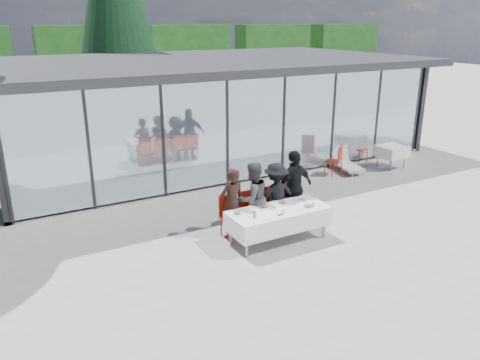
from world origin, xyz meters
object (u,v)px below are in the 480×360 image
diner_b (253,198)px  diner_d (294,188)px  plate_b (265,207)px  spare_table_right (392,152)px  folded_eyeglasses (281,215)px  diner_chair_a (230,214)px  diner_chair_b (250,209)px  plate_d (302,199)px  lounger (345,162)px  dining_table (278,218)px  diner_chair_d (291,201)px  plate_a (238,213)px  plate_extra (308,206)px  juice_bottle (255,214)px  diner_chair_c (273,204)px  spare_chair_a (358,146)px  spare_chair_b (336,159)px  plate_c (283,203)px  diner_a (232,204)px  diner_c (276,196)px

diner_b → diner_d: bearing=170.7°
plate_b → spare_table_right: bearing=21.4°
folded_eyeglasses → plate_b: bearing=98.1°
diner_chair_a → diner_chair_b: (0.52, 0.00, 0.00)m
plate_d → lounger: (4.05, 3.16, -0.52)m
dining_table → folded_eyeglasses: folded_eyeglasses is taller
diner_chair_d → folded_eyeglasses: 1.46m
plate_a → lounger: plate_a is taller
plate_extra → diner_chair_b: bearing=133.5°
plate_b → plate_d: 0.99m
plate_d → folded_eyeglasses: bearing=-152.4°
plate_a → plate_d: size_ratio=1.00×
plate_d → lounger: plate_d is taller
diner_chair_d → plate_extra: (-0.23, -0.97, 0.24)m
diner_chair_d → juice_bottle: diner_chair_d is taller
diner_chair_a → juice_bottle: bearing=-82.2°
diner_chair_c → plate_extra: bearing=-73.4°
dining_table → diner_chair_a: 1.11m
folded_eyeglasses → spare_chair_a: size_ratio=0.14×
spare_chair_b → juice_bottle: bearing=-147.0°
plate_a → plate_c: (1.18, 0.03, 0.00)m
diner_a → spare_chair_a: bearing=-158.9°
diner_b → diner_chair_c: (0.63, 0.11, -0.31)m
diner_b → spare_table_right: size_ratio=1.97×
plate_b → plate_d: (0.99, -0.03, 0.00)m
diner_b → diner_chair_c: size_ratio=1.74×
plate_d → diner_chair_c: bearing=127.8°
diner_chair_c → plate_c: 0.59m
juice_bottle → lounger: juice_bottle is taller
dining_table → folded_eyeglasses: bearing=-115.6°
diner_chair_b → spare_table_right: size_ratio=1.13×
plate_d → diner_a: bearing=164.3°
diner_chair_c → diner_chair_d: size_ratio=1.00×
dining_table → diner_c: bearing=61.7°
diner_b → juice_bottle: diner_b is taller
dining_table → diner_a: 1.07m
diner_chair_d → folded_eyeglasses: (-1.00, -1.04, 0.22)m
dining_table → diner_d: size_ratio=1.24×
dining_table → diner_a: (-0.81, 0.64, 0.28)m
diner_d → plate_b: bearing=13.0°
diner_chair_d → plate_d: bearing=-98.2°
spare_chair_b → lounger: bearing=25.3°
diner_b → juice_bottle: bearing=53.1°
diner_chair_b → diner_chair_d: bearing=0.0°
diner_c → spare_table_right: bearing=-155.3°
diner_b → diner_chair_b: bearing=-99.3°
diner_d → spare_chair_b: size_ratio=1.86×
diner_chair_a → folded_eyeglasses: 1.26m
spare_chair_b → plate_c: bearing=-144.4°
diner_chair_a → plate_d: diner_chair_a is taller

